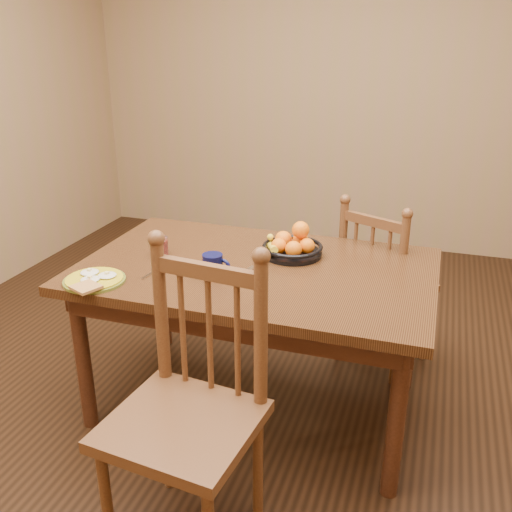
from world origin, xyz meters
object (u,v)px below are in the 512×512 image
(chair_far, at_px, (382,287))
(breakfast_plate, at_px, (94,280))
(chair_near, at_px, (189,412))
(fruit_bowl, at_px, (292,246))
(dining_table, at_px, (256,283))
(coffee_mug, at_px, (214,265))

(chair_far, distance_m, breakfast_plate, 1.52)
(chair_near, relative_size, fruit_bowl, 3.72)
(dining_table, relative_size, breakfast_plate, 5.27)
(dining_table, relative_size, fruit_bowl, 5.52)
(dining_table, relative_size, coffee_mug, 11.96)
(chair_near, relative_size, breakfast_plate, 3.55)
(chair_far, relative_size, chair_near, 0.88)
(dining_table, xyz_separation_m, breakfast_plate, (-0.60, -0.39, 0.10))
(breakfast_plate, distance_m, fruit_bowl, 0.92)
(breakfast_plate, bearing_deg, fruit_bowl, 38.10)
(chair_near, bearing_deg, dining_table, 97.36)
(dining_table, distance_m, breakfast_plate, 0.72)
(chair_near, distance_m, breakfast_plate, 0.78)
(dining_table, xyz_separation_m, fruit_bowl, (0.12, 0.18, 0.13))
(chair_near, bearing_deg, chair_far, 75.96)
(chair_far, bearing_deg, breakfast_plate, 65.28)
(chair_far, bearing_deg, coffee_mug, 72.76)
(chair_near, height_order, breakfast_plate, chair_near)
(coffee_mug, bearing_deg, chair_near, -76.07)
(breakfast_plate, xyz_separation_m, fruit_bowl, (0.72, 0.57, 0.03))
(chair_far, relative_size, fruit_bowl, 3.27)
(dining_table, height_order, fruit_bowl, fruit_bowl)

